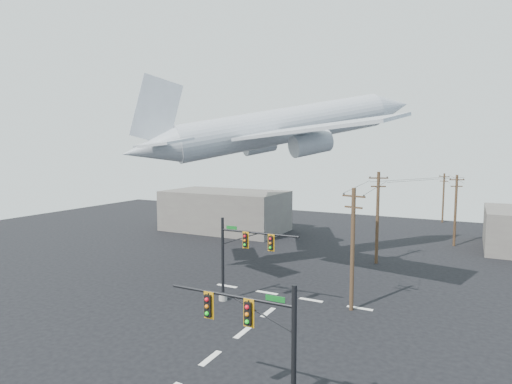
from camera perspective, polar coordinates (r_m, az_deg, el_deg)
The scene contains 11 objects.
ground at distance 27.23m, azimuth -6.10°, elevation -21.18°, with size 120.00×120.00×0.00m, color black.
lane_markings at distance 31.41m, azimuth -0.55°, elevation -17.33°, with size 14.00×21.20×0.01m.
signal_mast_near at distance 19.99m, azimuth 1.12°, elevation -20.16°, with size 6.63×0.73×6.65m.
signal_mast_far at distance 34.34m, azimuth -2.43°, elevation -8.81°, with size 6.91×0.75×6.85m.
utility_pole_a at distance 33.45m, azimuth 12.75°, elevation -7.16°, with size 1.85×0.63×9.43m.
utility_pole_b at distance 47.66m, azimuth 15.89°, elevation -3.08°, with size 1.92×0.87×9.93m.
utility_pole_c at distance 59.81m, azimuth 25.06°, elevation -2.07°, with size 1.75×0.87×9.10m.
utility_pole_d at distance 78.36m, azimuth 23.71°, elevation -0.59°, with size 1.68×0.60×8.32m.
power_lines at distance 55.10m, azimuth 21.32°, elevation 1.44°, with size 8.92×46.18×0.94m.
airliner at distance 43.86m, azimuth 3.74°, elevation 8.67°, with size 26.48×28.35×9.02m.
building_left at distance 65.24m, azimuth -4.14°, elevation -2.50°, with size 18.00×10.00×6.00m, color #635F57.
Camera 1 is at (13.33, -20.31, 12.31)m, focal length 30.00 mm.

